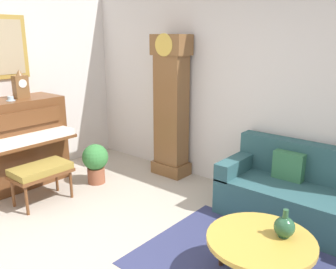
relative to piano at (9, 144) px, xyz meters
name	(u,v)px	position (x,y,z in m)	size (l,w,h in m)	color
ground_plane	(95,269)	(2.23, -0.39, -0.65)	(6.40, 6.00, 0.10)	#B2A899
wall_back	(237,83)	(2.24, 2.01, 0.80)	(5.30, 0.13, 2.80)	silver
piano	(9,144)	(0.00, 0.00, 0.00)	(0.87, 1.44, 1.19)	brown
piano_bench	(41,171)	(0.74, 0.00, -0.20)	(0.42, 0.70, 0.48)	brown
grandfather_clock	(171,110)	(1.34, 1.76, 0.36)	(0.52, 0.34, 2.03)	brown
couch	(310,197)	(3.43, 1.59, -0.29)	(1.90, 0.80, 0.84)	#2D565B
coffee_table	(261,241)	(3.46, 0.34, -0.21)	(0.88, 0.88, 0.42)	gold
mantel_clock	(21,85)	(0.00, 0.24, 0.76)	(0.13, 0.18, 0.38)	brown
teacup	(11,99)	(0.09, 0.05, 0.61)	(0.12, 0.12, 0.06)	#ADC6D6
green_jug	(284,227)	(3.59, 0.48, -0.10)	(0.17, 0.17, 0.24)	#234C33
potted_plant	(95,161)	(0.76, 0.81, -0.28)	(0.36, 0.36, 0.56)	#935138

